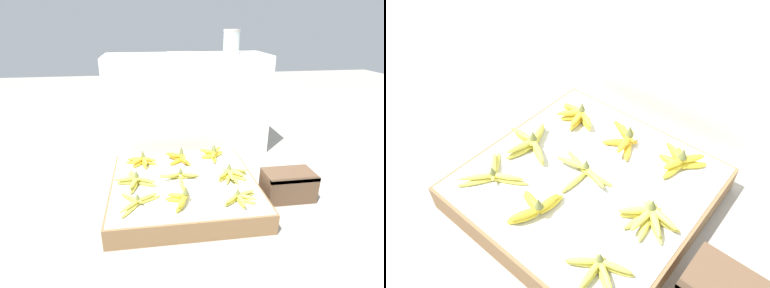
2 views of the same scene
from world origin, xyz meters
The scene contains 15 objects.
ground_plane centered at (0.00, 0.00, 0.00)m, with size 10.00×10.00×0.00m, color gray.
display_platform centered at (0.00, 0.00, 0.06)m, with size 0.93×0.92×0.13m.
back_vendor_table centered at (0.13, 0.85, 0.42)m, with size 1.37×0.46×0.83m.
wooden_crate centered at (0.68, -0.11, 0.09)m, with size 0.32×0.20×0.18m.
banana_bunch_front_left centered at (-0.30, -0.25, 0.15)m, with size 0.24×0.25×0.08m.
banana_bunch_front_midleft centered at (-0.04, -0.26, 0.16)m, with size 0.14×0.24×0.10m.
banana_bunch_front_midright centered at (0.29, -0.30, 0.15)m, with size 0.22×0.18×0.08m.
banana_bunch_middle_left centered at (-0.31, -0.02, 0.16)m, with size 0.27×0.27×0.10m.
banana_bunch_middle_midleft centered at (-0.02, 0.00, 0.15)m, with size 0.28×0.21×0.09m.
banana_bunch_middle_midright centered at (0.31, -0.02, 0.16)m, with size 0.23×0.18×0.10m.
banana_bunch_back_left centered at (-0.27, 0.26, 0.16)m, with size 0.23×0.15×0.10m.
banana_bunch_back_midleft centered at (0.00, 0.27, 0.16)m, with size 0.19×0.21×0.11m.
banana_bunch_back_midright centered at (0.26, 0.30, 0.16)m, with size 0.20×0.22×0.11m.
glass_jar centered at (0.51, 0.84, 0.93)m, with size 0.14×0.14×0.19m.
foam_tray_white centered at (0.08, 0.85, 0.84)m, with size 0.21×0.15×0.02m.
Camera 1 is at (-0.19, -1.71, 1.09)m, focal length 28.00 mm.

